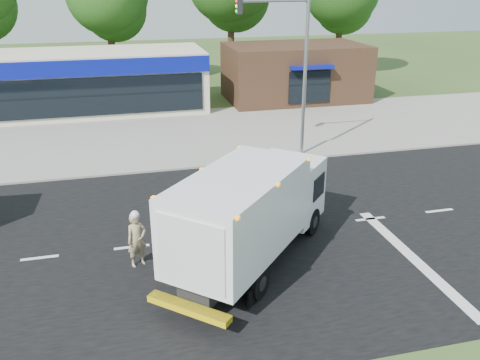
# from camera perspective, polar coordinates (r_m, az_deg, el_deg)

# --- Properties ---
(ground) EXTENTS (120.00, 120.00, 0.00)m
(ground) POSITION_cam_1_polar(r_m,az_deg,el_deg) (19.00, 6.36, -5.37)
(ground) COLOR #385123
(ground) RESTS_ON ground
(road_asphalt) EXTENTS (60.00, 14.00, 0.02)m
(road_asphalt) POSITION_cam_1_polar(r_m,az_deg,el_deg) (19.00, 6.36, -5.36)
(road_asphalt) COLOR black
(road_asphalt) RESTS_ON ground
(sidewalk) EXTENTS (60.00, 2.40, 0.12)m
(sidewalk) POSITION_cam_1_polar(r_m,az_deg,el_deg) (26.18, 0.26, 2.78)
(sidewalk) COLOR gray
(sidewalk) RESTS_ON ground
(parking_apron) EXTENTS (60.00, 9.00, 0.02)m
(parking_apron) POSITION_cam_1_polar(r_m,az_deg,el_deg) (31.59, -2.34, 6.07)
(parking_apron) COLOR gray
(parking_apron) RESTS_ON ground
(lane_markings) EXTENTS (55.20, 7.00, 0.01)m
(lane_markings) POSITION_cam_1_polar(r_m,az_deg,el_deg) (18.39, 11.79, -6.66)
(lane_markings) COLOR silver
(lane_markings) RESTS_ON road_asphalt
(ems_box_truck) EXTENTS (6.83, 7.20, 3.37)m
(ems_box_truck) POSITION_cam_1_polar(r_m,az_deg,el_deg) (15.80, 1.27, -3.31)
(ems_box_truck) COLOR black
(ems_box_truck) RESTS_ON ground
(emergency_worker) EXTENTS (0.78, 0.66, 1.92)m
(emergency_worker) POSITION_cam_1_polar(r_m,az_deg,el_deg) (16.51, -11.51, -6.49)
(emergency_worker) COLOR tan
(emergency_worker) RESTS_ON ground
(retail_strip_mall) EXTENTS (18.00, 6.20, 4.00)m
(retail_strip_mall) POSITION_cam_1_polar(r_m,az_deg,el_deg) (36.42, -18.63, 10.35)
(retail_strip_mall) COLOR beige
(retail_strip_mall) RESTS_ON ground
(brown_storefront) EXTENTS (10.00, 6.70, 4.00)m
(brown_storefront) POSITION_cam_1_polar(r_m,az_deg,el_deg) (38.64, 6.18, 11.95)
(brown_storefront) COLOR #382316
(brown_storefront) RESTS_ON ground
(traffic_signal_pole) EXTENTS (3.51, 0.25, 8.00)m
(traffic_signal_pole) POSITION_cam_1_polar(r_m,az_deg,el_deg) (25.11, 5.98, 13.28)
(traffic_signal_pole) COLOR gray
(traffic_signal_pole) RESTS_ON ground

